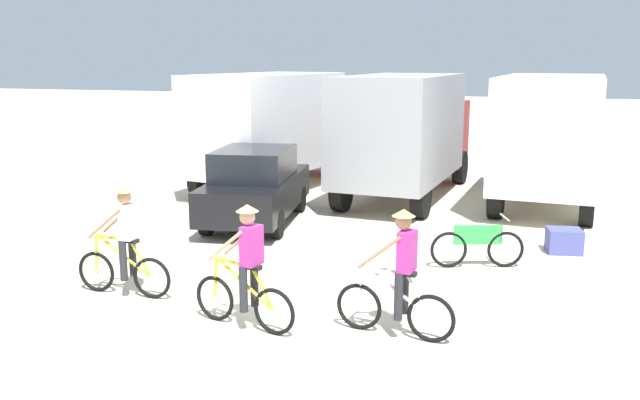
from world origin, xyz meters
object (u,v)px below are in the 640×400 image
Objects in this scene: sedan_parked at (256,186)px; supply_crate at (564,241)px; bicycle_spare at (478,247)px; box_truck_grey_hauler at (406,130)px; box_truck_white_box at (551,133)px; cyclist_orange_shirt at (125,245)px; box_truck_avon_van at (277,125)px; cyclist_cowboy_hat at (246,272)px; cyclist_near_camera at (399,278)px.

supply_crate is at bearing -3.41° from sedan_parked.
bicycle_spare is at bearing -135.62° from supply_crate.
sedan_parked is (-2.74, -3.98, -0.99)m from box_truck_grey_hauler.
box_truck_white_box is at bearing 93.67° from supply_crate.
box_truck_grey_hauler reaches higher than cyclist_orange_shirt.
box_truck_white_box is at bearing 1.40° from box_truck_avon_van.
box_truck_avon_van and box_truck_white_box have the same top height.
supply_crate is at bearing 50.91° from cyclist_cowboy_hat.
box_truck_avon_van reaches higher than cyclist_orange_shirt.
box_truck_grey_hauler is at bearing -3.34° from box_truck_avon_van.
box_truck_grey_hauler is 9.65m from cyclist_orange_shirt.
cyclist_near_camera is at bearing -60.12° from box_truck_avon_van.
cyclist_cowboy_hat is 2.14m from cyclist_near_camera.
supply_crate is at bearing -86.33° from box_truck_white_box.
box_truck_avon_van is 9.28m from supply_crate.
box_truck_white_box is 7.89m from sedan_parked.
bicycle_spare is at bearing -20.22° from sedan_parked.
cyclist_cowboy_hat is at bearing -68.04° from sedan_parked.
sedan_parked is at bearing 129.19° from cyclist_near_camera.
cyclist_orange_shirt reaches higher than supply_crate.
box_truck_grey_hauler is at bearing 55.52° from sedan_parked.
cyclist_cowboy_hat is (3.46, -10.06, -1.03)m from box_truck_avon_van.
bicycle_spare is (5.28, 3.27, -0.45)m from cyclist_orange_shirt.
sedan_parked is 2.43× the size of cyclist_cowboy_hat.
box_truck_avon_van is at bearing 135.90° from bicycle_spare.
sedan_parked is 7.07m from cyclist_near_camera.
cyclist_near_camera is (1.73, -9.47, -1.03)m from box_truck_grey_hauler.
box_truck_white_box is 6.61m from bicycle_spare.
supply_crate is (4.43, 5.45, -0.61)m from cyclist_cowboy_hat.
box_truck_white_box is at bearing 34.14° from sedan_parked.
supply_crate is at bearing -30.32° from box_truck_avon_van.
box_truck_grey_hauler is 3.79× the size of cyclist_orange_shirt.
cyclist_cowboy_hat is at bearing -15.24° from cyclist_orange_shirt.
box_truck_avon_van is 4.26× the size of bicycle_spare.
bicycle_spare is (5.23, -1.93, -0.48)m from sedan_parked.
cyclist_orange_shirt is at bearing -144.98° from supply_crate.
bicycle_spare is (-1.25, -6.32, -1.48)m from box_truck_white_box.
cyclist_cowboy_hat is 7.05m from supply_crate.
supply_crate is (6.84, 4.79, -0.61)m from cyclist_orange_shirt.
cyclist_near_camera is (5.57, -9.69, -1.03)m from box_truck_avon_van.
box_truck_avon_van reaches higher than supply_crate.
cyclist_orange_shirt and cyclist_near_camera have the same top height.
box_truck_white_box is 3.79× the size of cyclist_near_camera.
box_truck_white_box reaches higher than cyclist_near_camera.
cyclist_orange_shirt reaches higher than bicycle_spare.
sedan_parked reaches higher than bicycle_spare.
box_truck_avon_van is 1.02× the size of box_truck_white_box.
bicycle_spare is at bearing 53.83° from cyclist_cowboy_hat.
box_truck_avon_van is at bearing 149.68° from supply_crate.
box_truck_white_box is 10.62× the size of supply_crate.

